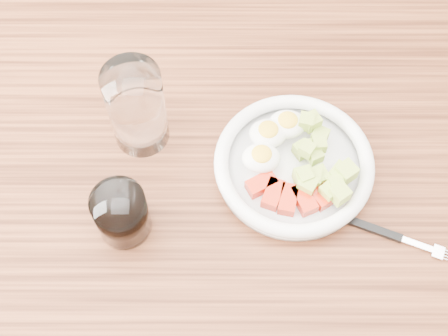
% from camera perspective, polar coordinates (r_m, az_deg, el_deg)
% --- Properties ---
extents(ground, '(4.00, 4.00, 0.00)m').
position_cam_1_polar(ground, '(1.65, 0.36, -13.26)').
color(ground, brown).
rests_on(ground, ground).
extents(dining_table, '(1.50, 0.90, 0.77)m').
position_cam_1_polar(dining_table, '(1.01, 0.57, -3.92)').
color(dining_table, brown).
rests_on(dining_table, ground).
extents(bowl, '(0.24, 0.24, 0.06)m').
position_cam_1_polar(bowl, '(0.92, 6.40, 0.42)').
color(bowl, white).
rests_on(bowl, dining_table).
extents(fork, '(0.17, 0.08, 0.01)m').
position_cam_1_polar(fork, '(0.91, 14.88, -5.90)').
color(fork, black).
rests_on(fork, dining_table).
extents(water_glass, '(0.08, 0.08, 0.15)m').
position_cam_1_polar(water_glass, '(0.91, -8.00, 5.49)').
color(water_glass, white).
rests_on(water_glass, dining_table).
extents(coffee_glass, '(0.07, 0.07, 0.09)m').
position_cam_1_polar(coffee_glass, '(0.87, -9.36, -4.17)').
color(coffee_glass, white).
rests_on(coffee_glass, dining_table).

